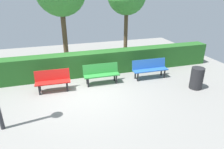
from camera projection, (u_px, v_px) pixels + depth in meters
ground_plane at (85, 94)px, 7.86m from camera, size 16.00×16.00×0.00m
bench_blue at (150, 68)px, 9.14m from camera, size 1.65×0.48×0.86m
bench_green at (101, 73)px, 8.59m from camera, size 1.55×0.49×0.86m
bench_red at (53, 80)px, 7.94m from camera, size 1.38×0.49×0.86m
hedge_row at (98, 63)px, 9.58m from camera, size 11.81×0.69×1.10m
trash_bin at (197, 78)px, 8.16m from camera, size 0.51×0.51×0.90m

